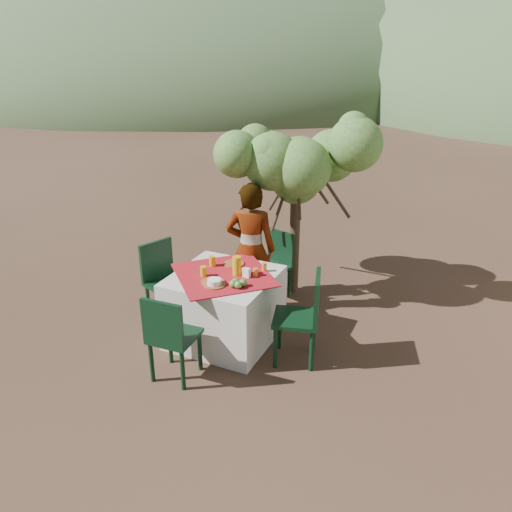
{
  "coord_description": "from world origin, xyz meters",
  "views": [
    {
      "loc": [
        1.56,
        -3.74,
        2.94
      ],
      "look_at": [
        -0.53,
        0.78,
        0.85
      ],
      "focal_mm": 35.0,
      "sensor_mm": 36.0,
      "label": 1
    }
  ],
  "objects": [
    {
      "name": "glass_near",
      "position": [
        -0.88,
        0.25,
        0.82
      ],
      "size": [
        0.07,
        0.07,
        0.11
      ],
      "primitive_type": "cylinder",
      "color": "gold",
      "rests_on": "table"
    },
    {
      "name": "person",
      "position": [
        -0.73,
        1.06,
        0.79
      ],
      "size": [
        0.66,
        0.52,
        1.58
      ],
      "primitive_type": "imported",
      "rotation": [
        0.0,
        0.0,
        3.42
      ],
      "color": "#8C6651",
      "rests_on": "ground"
    },
    {
      "name": "chair_near",
      "position": [
        -0.81,
        -0.49,
        0.49
      ],
      "size": [
        0.43,
        0.43,
        0.89
      ],
      "rotation": [
        0.0,
        0.0,
        3.19
      ],
      "color": "black",
      "rests_on": "ground"
    },
    {
      "name": "fruit_cluster",
      "position": [
        -0.45,
        0.18,
        0.8
      ],
      "size": [
        0.15,
        0.14,
        0.08
      ],
      "color": "#4F8731",
      "rests_on": "table"
    },
    {
      "name": "table",
      "position": [
        -0.72,
        0.38,
        0.38
      ],
      "size": [
        1.3,
        1.3,
        0.76
      ],
      "color": "beige",
      "rests_on": "ground"
    },
    {
      "name": "jar_right",
      "position": [
        -0.37,
        0.65,
        0.8
      ],
      "size": [
        0.05,
        0.05,
        0.08
      ],
      "primitive_type": "cylinder",
      "color": "orange",
      "rests_on": "table"
    },
    {
      "name": "juice_pitcher",
      "position": [
        -0.58,
        0.43,
        0.86
      ],
      "size": [
        0.09,
        0.09,
        0.2
      ],
      "primitive_type": "cylinder",
      "color": "gold",
      "rests_on": "table"
    },
    {
      "name": "napkin_holder",
      "position": [
        -0.47,
        0.42,
        0.81
      ],
      "size": [
        0.08,
        0.05,
        0.1
      ],
      "primitive_type": "cube",
      "rotation": [
        0.0,
        0.0,
        -0.11
      ],
      "color": "white",
      "rests_on": "table"
    },
    {
      "name": "plate_near",
      "position": [
        -0.72,
        0.16,
        0.77
      ],
      "size": [
        0.24,
        0.24,
        0.01
      ],
      "primitive_type": "cylinder",
      "color": "brown",
      "rests_on": "table"
    },
    {
      "name": "chair_right",
      "position": [
        0.19,
        0.34,
        0.53
      ],
      "size": [
        0.54,
        0.54,
        0.95
      ],
      "rotation": [
        0.0,
        0.0,
        4.99
      ],
      "color": "black",
      "rests_on": "ground"
    },
    {
      "name": "shrub_tree",
      "position": [
        -0.38,
        1.8,
        1.57
      ],
      "size": [
        1.69,
        1.66,
        1.99
      ],
      "color": "#463323",
      "rests_on": "ground"
    },
    {
      "name": "chair_far",
      "position": [
        -0.61,
        1.51,
        0.48
      ],
      "size": [
        0.49,
        0.49,
        0.86
      ],
      "rotation": [
        0.0,
        0.0,
        -0.3
      ],
      "color": "black",
      "rests_on": "ground"
    },
    {
      "name": "chair_left",
      "position": [
        -1.56,
        0.49,
        0.51
      ],
      "size": [
        0.54,
        0.54,
        0.92
      ],
      "rotation": [
        0.0,
        0.0,
        1.23
      ],
      "color": "black",
      "rests_on": "ground"
    },
    {
      "name": "white_bowl",
      "position": [
        -0.68,
        0.11,
        0.8
      ],
      "size": [
        0.14,
        0.14,
        0.05
      ],
      "primitive_type": "cylinder",
      "color": "white",
      "rests_on": "bowl_plate"
    },
    {
      "name": "hill_far_center",
      "position": [
        -4.0,
        52.0,
        0.0
      ],
      "size": [
        60.0,
        60.0,
        24.0
      ],
      "primitive_type": "ellipsoid",
      "color": "slate",
      "rests_on": "ground"
    },
    {
      "name": "hill_near_left",
      "position": [
        -18.0,
        30.0,
        0.0
      ],
      "size": [
        40.0,
        40.0,
        16.0
      ],
      "primitive_type": "ellipsoid",
      "color": "#3C5831",
      "rests_on": "ground"
    },
    {
      "name": "glass_far",
      "position": [
        -0.93,
        0.52,
        0.82
      ],
      "size": [
        0.07,
        0.07,
        0.11
      ],
      "primitive_type": "cylinder",
      "color": "gold",
      "rests_on": "table"
    },
    {
      "name": "bowl_plate",
      "position": [
        -0.68,
        0.11,
        0.77
      ],
      "size": [
        0.22,
        0.22,
        0.01
      ],
      "primitive_type": "cylinder",
      "color": "brown",
      "rests_on": "table"
    },
    {
      "name": "plate_far",
      "position": [
        -0.74,
        0.65,
        0.77
      ],
      "size": [
        0.23,
        0.23,
        0.01
      ],
      "primitive_type": "cylinder",
      "color": "brown",
      "rests_on": "table"
    },
    {
      "name": "ground",
      "position": [
        0.0,
        0.0,
        0.0
      ],
      "size": [
        160.0,
        160.0,
        0.0
      ],
      "primitive_type": "plane",
      "color": "#352218",
      "rests_on": "ground"
    },
    {
      "name": "jar_left",
      "position": [
        -0.4,
        0.49,
        0.8
      ],
      "size": [
        0.05,
        0.05,
        0.08
      ],
      "primitive_type": "cylinder",
      "color": "orange",
      "rests_on": "table"
    }
  ]
}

